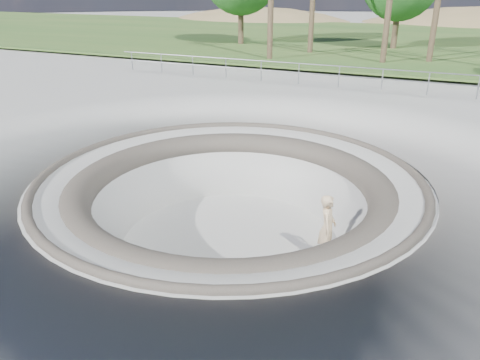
% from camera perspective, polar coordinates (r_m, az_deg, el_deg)
% --- Properties ---
extents(ground, '(180.00, 180.00, 0.00)m').
position_cam_1_polar(ground, '(12.42, -1.23, 0.36)').
color(ground, '#9E9D99').
rests_on(ground, ground).
extents(skate_bowl, '(14.00, 14.00, 4.10)m').
position_cam_1_polar(skate_bowl, '(13.23, -1.16, -6.99)').
color(skate_bowl, '#9E9D99').
rests_on(skate_bowl, ground).
extents(grass_strip, '(180.00, 36.00, 0.12)m').
position_cam_1_polar(grass_strip, '(44.85, 18.73, 15.83)').
color(grass_strip, '#2D5221').
rests_on(grass_strip, ground).
extents(distant_hills, '(103.20, 45.00, 28.60)m').
position_cam_1_polar(distant_hills, '(68.54, 23.58, 11.02)').
color(distant_hills, olive).
rests_on(distant_hills, ground).
extents(safety_railing, '(25.00, 0.06, 1.03)m').
position_cam_1_polar(safety_railing, '(23.25, 11.98, 12.25)').
color(safety_railing, gray).
rests_on(safety_railing, ground).
extents(skateboard, '(0.89, 0.35, 0.09)m').
position_cam_1_polar(skateboard, '(12.47, 10.28, -9.40)').
color(skateboard, olive).
rests_on(skateboard, ground).
extents(skater, '(0.53, 0.71, 1.78)m').
position_cam_1_polar(skater, '(12.02, 10.58, -5.72)').
color(skater, tan).
rests_on(skater, skateboard).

